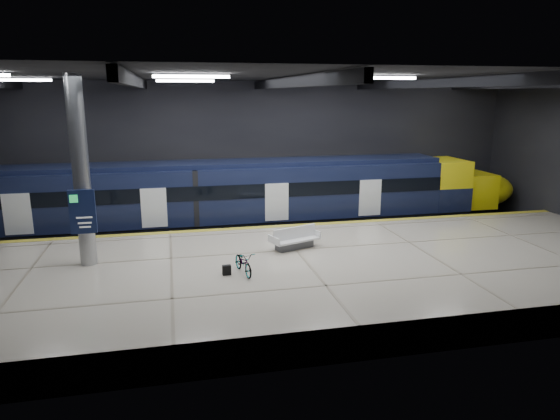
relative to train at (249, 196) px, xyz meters
name	(u,v)px	position (x,y,z in m)	size (l,w,h in m)	color
ground	(290,267)	(0.92, -5.50, -2.06)	(30.00, 30.00, 0.00)	black
room_shell	(291,134)	(0.92, -5.49, 3.66)	(30.10, 16.10, 8.05)	black
platform	(306,275)	(0.92, -8.00, -1.51)	(30.00, 11.00, 1.10)	beige
safety_strip	(277,226)	(0.92, -2.75, -0.95)	(30.00, 0.40, 0.01)	gold
rails	(266,232)	(0.92, 0.00, -1.98)	(30.00, 1.52, 0.16)	gray
train	(249,196)	(0.00, 0.00, 0.00)	(29.40, 2.84, 3.79)	black
bench	(295,241)	(0.90, -6.30, -0.64)	(2.23, 1.51, 0.91)	#595B60
bicycle	(244,262)	(-1.58, -8.78, -0.54)	(0.55, 1.59, 0.84)	#99999E
pannier_bag	(227,270)	(-2.18, -8.78, -0.78)	(0.30, 0.18, 0.35)	black
info_column	(81,175)	(-7.08, -6.52, 2.40)	(0.90, 0.78, 6.90)	#9EA0A5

